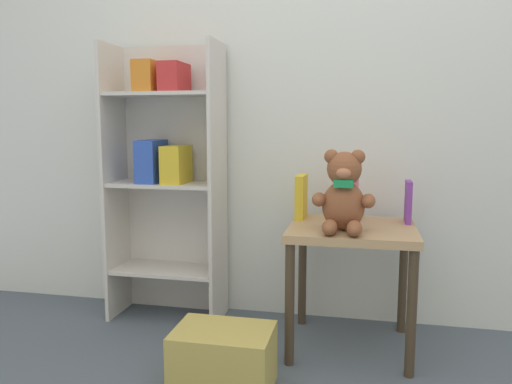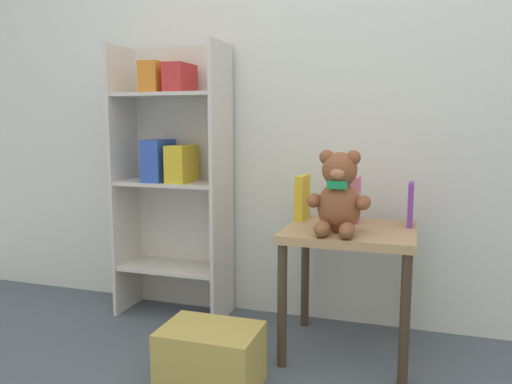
% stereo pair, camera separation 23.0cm
% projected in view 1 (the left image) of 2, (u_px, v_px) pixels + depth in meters
% --- Properties ---
extents(wall_back, '(4.80, 0.06, 2.50)m').
position_uv_depth(wall_back, '(331.00, 73.00, 2.46)').
color(wall_back, silver).
rests_on(wall_back, ground_plane).
extents(bookshelf_side, '(0.57, 0.28, 1.39)m').
position_uv_depth(bookshelf_side, '(168.00, 168.00, 2.54)').
color(bookshelf_side, beige).
rests_on(bookshelf_side, ground_plane).
extents(display_table, '(0.54, 0.50, 0.56)m').
position_uv_depth(display_table, '(352.00, 246.00, 2.19)').
color(display_table, tan).
rests_on(display_table, ground_plane).
extents(teddy_bear, '(0.26, 0.24, 0.34)m').
position_uv_depth(teddy_bear, '(344.00, 194.00, 2.06)').
color(teddy_bear, brown).
rests_on(teddy_bear, display_table).
extents(book_standing_yellow, '(0.04, 0.15, 0.20)m').
position_uv_depth(book_standing_yellow, '(301.00, 197.00, 2.35)').
color(book_standing_yellow, gold).
rests_on(book_standing_yellow, display_table).
extents(book_standing_pink, '(0.04, 0.10, 0.21)m').
position_uv_depth(book_standing_pink, '(353.00, 198.00, 2.30)').
color(book_standing_pink, '#D17093').
rests_on(book_standing_pink, display_table).
extents(book_standing_purple, '(0.02, 0.11, 0.19)m').
position_uv_depth(book_standing_purple, '(408.00, 202.00, 2.24)').
color(book_standing_purple, purple).
rests_on(book_standing_purple, display_table).
extents(storage_bin, '(0.37, 0.26, 0.24)m').
position_uv_depth(storage_bin, '(223.00, 359.00, 1.89)').
color(storage_bin, tan).
rests_on(storage_bin, ground_plane).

